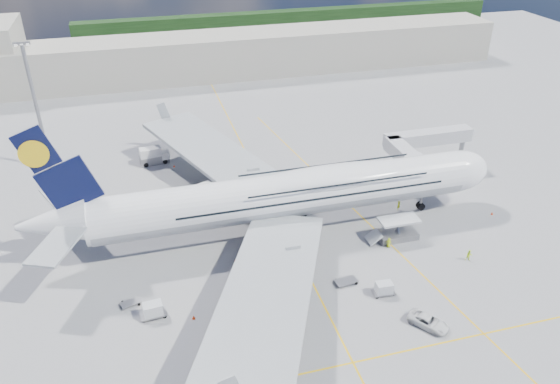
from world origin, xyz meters
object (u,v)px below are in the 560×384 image
object	(u,v)px
dolly_row_a	(153,310)
catering_truck_outer	(154,156)
catering_truck_inner	(204,199)
crew_van	(389,243)
crew_nose	(399,205)
cone_nose	(492,213)
dolly_row_b	(222,329)
dolly_nose_near	(384,288)
cone_wing_right_inner	(235,260)
crew_wing	(288,301)
crew_tug	(270,291)
cone_tail	(97,230)
cone_wing_right_outer	(194,317)
cargo_loader	(397,232)
dolly_back	(131,303)
light_mast	(36,106)
airliner	(287,194)
dolly_nose_far	(346,281)
service_van	(428,322)
cone_wing_left_inner	(202,197)
cone_wing_left_outer	(174,166)
dolly_row_c	(251,297)
jet_bridge	(420,146)
crew_loader	(469,255)

from	to	relation	value
dolly_row_a	catering_truck_outer	size ratio (longest dim) A/B	0.58
catering_truck_inner	crew_van	world-z (taller)	catering_truck_inner
catering_truck_inner	crew_nose	distance (m)	34.53
dolly_row_a	cone_nose	distance (m)	60.00
dolly_row_b	dolly_nose_near	xyz separation A→B (m)	(23.45, 1.85, -0.01)
dolly_nose_near	crew_nose	world-z (taller)	dolly_nose_near
catering_truck_outer	cone_wing_right_inner	xyz separation A→B (m)	(9.49, -37.24, -1.42)
dolly_row_a	crew_wing	size ratio (longest dim) A/B	1.90
crew_tug	cone_tail	xyz separation A→B (m)	(-23.76, 23.36, -0.68)
crew_wing	cone_wing_right_outer	world-z (taller)	crew_wing
cargo_loader	dolly_back	xyz separation A→B (m)	(-42.55, -4.91, -0.94)
light_mast	crew_van	xyz separation A→B (m)	(54.56, -44.08, -12.36)
airliner	cone_wing_right_inner	bearing A→B (deg)	-147.82
crew_wing	dolly_nose_far	bearing A→B (deg)	-55.02
catering_truck_inner	service_van	size ratio (longest dim) A/B	1.48
crew_nose	cone_wing_left_inner	xyz separation A→B (m)	(-33.08, 13.27, -0.63)
service_van	cone_wing_left_inner	world-z (taller)	service_van
dolly_row_b	dolly_back	world-z (taller)	dolly_row_b
light_mast	cone_wing_right_inner	distance (m)	52.80
dolly_row_a	service_van	size ratio (longest dim) A/B	0.66
dolly_row_a	cone_tail	distance (m)	24.42
crew_tug	catering_truck_inner	bearing A→B (deg)	99.86
dolly_nose_far	cone_wing_left_outer	xyz separation A→B (m)	(-20.35, 43.84, -0.12)
dolly_row_c	catering_truck_outer	bearing A→B (deg)	101.66
dolly_nose_far	catering_truck_inner	world-z (taller)	catering_truck_inner
dolly_back	crew_nose	size ratio (longest dim) A/B	1.65
catering_truck_inner	cone_wing_right_outer	bearing A→B (deg)	-125.68
jet_bridge	catering_truck_outer	world-z (taller)	jet_bridge
cone_wing_left_outer	crew_loader	bearing A→B (deg)	-47.19
dolly_row_b	dolly_back	size ratio (longest dim) A/B	1.13
dolly_nose_near	dolly_row_c	bearing A→B (deg)	174.63
catering_truck_inner	cargo_loader	bearing A→B (deg)	-55.15
dolly_back	catering_truck_outer	world-z (taller)	catering_truck_outer
service_van	cone_nose	bearing A→B (deg)	6.04
catering_truck_outer	catering_truck_inner	bearing A→B (deg)	-78.53
jet_bridge	cargo_loader	distance (m)	22.93
jet_bridge	cone_tail	size ratio (longest dim) A/B	31.52
cargo_loader	crew_tug	distance (m)	24.97
cone_wing_right_inner	cone_nose	bearing A→B (deg)	1.62
dolly_nose_far	crew_nose	world-z (taller)	crew_nose
airliner	dolly_row_b	distance (m)	26.51
catering_truck_inner	crew_van	xyz separation A→B (m)	(26.60, -19.41, -1.24)
dolly_nose_near	catering_truck_outer	world-z (taller)	catering_truck_outer
dolly_row_a	crew_nose	distance (m)	46.83
dolly_row_b	crew_van	bearing A→B (deg)	8.75
cone_wing_right_outer	crew_loader	bearing A→B (deg)	2.08
light_mast	dolly_nose_near	xyz separation A→B (m)	(48.93, -54.38, -12.14)
crew_wing	cone_wing_left_outer	distance (m)	47.49
light_mast	dolly_nose_far	world-z (taller)	light_mast
light_mast	service_van	bearing A→B (deg)	-49.98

